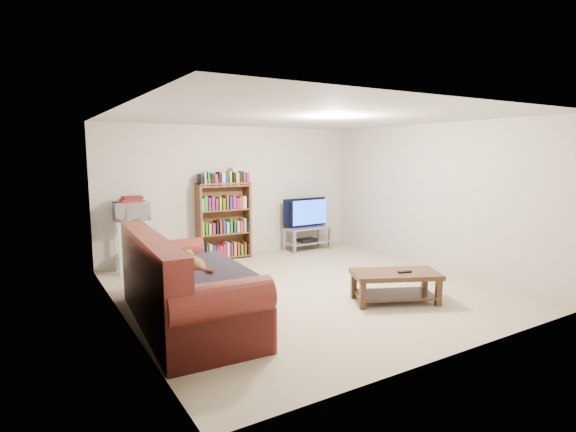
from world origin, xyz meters
TOP-DOWN VIEW (x-y plane):
  - floor at (0.00, 0.00)m, footprint 5.00×5.00m
  - ceiling at (0.00, 0.00)m, footprint 5.00×5.00m
  - wall_back at (0.00, 2.50)m, footprint 5.00×0.00m
  - wall_front at (0.00, -2.50)m, footprint 5.00×0.00m
  - wall_left at (-2.50, 0.00)m, footprint 0.00×5.00m
  - wall_right at (2.50, 0.00)m, footprint 0.00×5.00m
  - sofa at (-1.99, -0.37)m, footprint 1.18×2.48m
  - blanket at (-1.81, -0.55)m, footprint 0.97×1.24m
  - cat at (-1.79, -0.33)m, footprint 0.30×0.67m
  - coffee_table at (0.62, -1.08)m, footprint 1.23×0.96m
  - remote at (0.69, -1.17)m, footprint 0.19×0.10m
  - tv_stand at (1.41, 2.16)m, footprint 0.93×0.45m
  - television at (1.41, 2.16)m, footprint 0.99×0.17m
  - dvd_player at (1.41, 2.16)m, footprint 0.38×0.27m
  - bookshelf at (-0.30, 2.30)m, footprint 0.97×0.34m
  - shelf_clutter at (-0.21, 2.31)m, footprint 0.71×0.23m
  - microwave_stand at (-1.93, 2.20)m, footprint 0.54×0.39m
  - microwave at (-1.93, 2.20)m, footprint 0.53×0.36m
  - game_boxes at (-1.93, 2.20)m, footprint 0.31×0.28m

SIDE VIEW (x-z plane):
  - floor at x=0.00m, z-range 0.00..0.00m
  - dvd_player at x=1.41m, z-range 0.16..0.22m
  - coffee_table at x=0.62m, z-range 0.08..0.48m
  - tv_stand at x=1.41m, z-range 0.08..0.54m
  - sofa at x=-1.99m, z-range -0.16..0.87m
  - remote at x=0.69m, z-range 0.40..0.42m
  - microwave_stand at x=-1.93m, z-range 0.12..0.97m
  - blanket at x=-1.81m, z-range 0.49..0.69m
  - cat at x=-1.79m, z-range 0.55..0.75m
  - bookshelf at x=-0.30m, z-range 0.02..1.41m
  - television at x=1.41m, z-range 0.46..1.03m
  - microwave at x=-1.93m, z-range 0.85..1.14m
  - game_boxes at x=-1.93m, z-range 1.14..1.19m
  - wall_back at x=0.00m, z-range -1.30..3.70m
  - wall_front at x=0.00m, z-range -1.30..3.70m
  - wall_left at x=-2.50m, z-range -1.30..3.70m
  - wall_right at x=2.50m, z-range -1.30..3.70m
  - shelf_clutter at x=-0.21m, z-range 1.35..1.63m
  - ceiling at x=0.00m, z-range 2.40..2.40m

